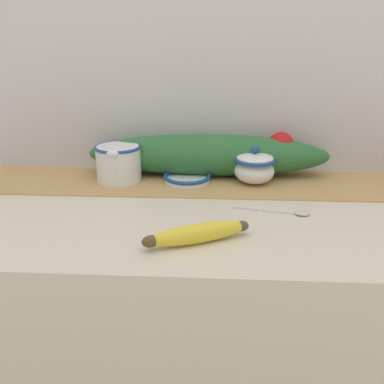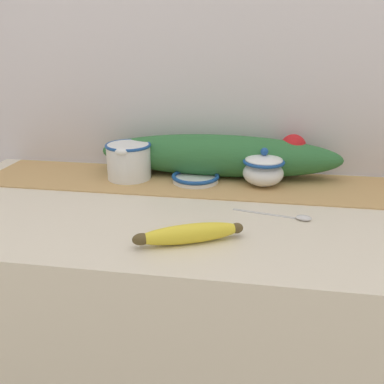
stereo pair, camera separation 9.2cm
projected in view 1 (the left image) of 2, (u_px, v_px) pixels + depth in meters
countertop at (203, 366)px, 1.13m from camera, size 1.35×0.60×0.91m
back_wall at (210, 66)px, 1.17m from camera, size 2.15×0.04×2.40m
table_runner at (207, 182)px, 1.13m from camera, size 1.25×0.24×0.00m
cream_pitcher at (119, 162)px, 1.13m from camera, size 0.12×0.14×0.10m
sugar_bowl at (254, 167)px, 1.11m from camera, size 0.11×0.11×0.10m
small_dish at (187, 178)px, 1.13m from camera, size 0.13×0.13×0.02m
banana at (197, 234)px, 0.80m from camera, size 0.20×0.12×0.04m
spoon at (295, 213)px, 0.93m from camera, size 0.17×0.05×0.01m
poinsettia_garland at (208, 154)px, 1.17m from camera, size 0.66×0.12×0.12m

